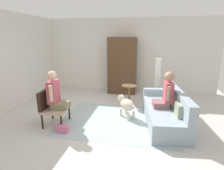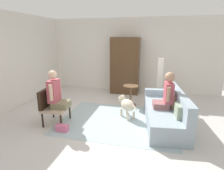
% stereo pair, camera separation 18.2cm
% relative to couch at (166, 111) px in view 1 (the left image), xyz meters
% --- Properties ---
extents(ground_plane, '(7.34, 7.34, 0.00)m').
position_rel_couch_xyz_m(ground_plane, '(-1.28, -0.03, -0.30)').
color(ground_plane, beige).
extents(back_wall, '(6.71, 0.12, 2.77)m').
position_rel_couch_xyz_m(back_wall, '(-1.28, 2.73, 1.09)').
color(back_wall, silver).
rests_on(back_wall, ground).
extents(left_wall, '(0.12, 6.00, 2.77)m').
position_rel_couch_xyz_m(left_wall, '(-4.40, 0.27, 1.09)').
color(left_wall, silver).
rests_on(left_wall, ground).
extents(area_rug, '(2.85, 2.14, 0.01)m').
position_rel_couch_xyz_m(area_rug, '(-1.17, -0.14, -0.29)').
color(area_rug, '#9EB2B7').
rests_on(area_rug, ground).
extents(couch, '(1.04, 2.15, 0.83)m').
position_rel_couch_xyz_m(couch, '(0.00, 0.00, 0.00)').
color(couch, '#8EA0AD').
rests_on(couch, ground).
extents(armchair, '(0.61, 0.70, 0.86)m').
position_rel_couch_xyz_m(armchair, '(-2.73, -0.59, 0.20)').
color(armchair, black).
rests_on(armchair, ground).
extents(person_on_couch, '(0.47, 0.52, 0.87)m').
position_rel_couch_xyz_m(person_on_couch, '(-0.03, -0.03, 0.48)').
color(person_on_couch, '#875A5B').
extents(person_on_armchair, '(0.46, 0.54, 0.90)m').
position_rel_couch_xyz_m(person_on_armchair, '(-2.59, -0.58, 0.48)').
color(person_on_armchair, '#736B4D').
extents(round_end_table, '(0.46, 0.46, 0.64)m').
position_rel_couch_xyz_m(round_end_table, '(-1.01, 1.04, 0.07)').
color(round_end_table, brown).
rests_on(round_end_table, ground).
extents(dog, '(0.57, 0.64, 0.57)m').
position_rel_couch_xyz_m(dog, '(-0.99, 0.14, 0.06)').
color(dog, beige).
rests_on(dog, ground).
extents(column_lamp, '(0.20, 0.20, 1.41)m').
position_rel_couch_xyz_m(column_lamp, '(-0.15, 1.75, 0.40)').
color(column_lamp, '#4C4742').
rests_on(column_lamp, ground).
extents(armoire_cabinet, '(1.03, 0.56, 2.07)m').
position_rel_couch_xyz_m(armoire_cabinet, '(-1.40, 2.32, 0.74)').
color(armoire_cabinet, '#4C331E').
rests_on(armoire_cabinet, ground).
extents(handbag, '(0.27, 0.13, 0.15)m').
position_rel_couch_xyz_m(handbag, '(-2.29, -0.94, -0.22)').
color(handbag, '#D8668C').
rests_on(handbag, ground).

